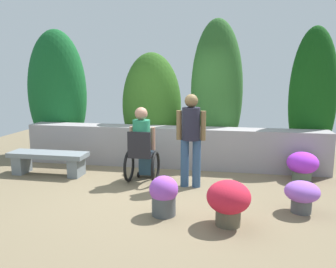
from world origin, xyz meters
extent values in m
plane|color=#73654B|center=(0.00, 0.00, 0.00)|extent=(11.38, 11.38, 0.00)
cube|color=gray|center=(0.00, 1.49, 0.41)|extent=(6.13, 0.49, 0.82)
ellipsoid|color=#165927|center=(-2.85, 2.17, 1.45)|extent=(1.41, 0.99, 2.90)
ellipsoid|color=#305F1D|center=(-0.58, 2.16, 1.18)|extent=(1.33, 0.93, 2.35)
ellipsoid|color=#2D6128|center=(0.85, 2.10, 1.51)|extent=(1.09, 0.76, 3.02)
ellipsoid|color=#134813|center=(2.79, 2.09, 1.41)|extent=(0.94, 0.66, 2.83)
cube|color=slate|center=(-2.76, 0.47, 0.17)|extent=(0.20, 0.38, 0.34)
cube|color=slate|center=(-1.63, 0.47, 0.17)|extent=(0.20, 0.38, 0.34)
cube|color=slate|center=(-2.20, 0.47, 0.39)|extent=(1.49, 0.44, 0.09)
cube|color=black|center=(-0.33, 0.35, 0.50)|extent=(0.40, 0.40, 0.06)
cube|color=black|center=(-0.33, 0.17, 0.73)|extent=(0.40, 0.04, 0.40)
cube|color=black|center=(-0.33, 0.67, 0.10)|extent=(0.28, 0.12, 0.03)
torus|color=black|center=(-0.57, 0.35, 0.28)|extent=(0.05, 0.56, 0.56)
torus|color=black|center=(-0.09, 0.35, 0.28)|extent=(0.05, 0.56, 0.56)
cylinder|color=black|center=(-0.47, 0.60, 0.05)|extent=(0.03, 0.10, 0.10)
cylinder|color=black|center=(-0.19, 0.60, 0.05)|extent=(0.03, 0.10, 0.10)
cube|color=#2F5064|center=(-0.33, 0.45, 0.61)|extent=(0.30, 0.40, 0.16)
cube|color=#2F5064|center=(-0.33, 0.65, 0.27)|extent=(0.26, 0.14, 0.43)
cylinder|color=#267F59|center=(-0.33, 0.33, 0.86)|extent=(0.30, 0.30, 0.50)
cylinder|color=#A7765F|center=(-0.52, 0.39, 0.78)|extent=(0.08, 0.08, 0.40)
cylinder|color=#A7765F|center=(-0.14, 0.39, 0.78)|extent=(0.08, 0.08, 0.40)
sphere|color=#A7765F|center=(-0.33, 0.33, 1.22)|extent=(0.22, 0.22, 0.22)
cylinder|color=#314F73|center=(0.44, 0.26, 0.40)|extent=(0.14, 0.14, 0.81)
cylinder|color=#314F73|center=(0.64, 0.26, 0.40)|extent=(0.14, 0.14, 0.81)
cylinder|color=#222230|center=(0.54, 0.26, 1.08)|extent=(0.30, 0.30, 0.54)
cylinder|color=brown|center=(0.34, 0.26, 1.05)|extent=(0.09, 0.09, 0.49)
cylinder|color=brown|center=(0.74, 0.26, 1.05)|extent=(0.09, 0.09, 0.49)
sphere|color=brown|center=(0.54, 0.26, 1.46)|extent=(0.22, 0.22, 0.22)
cylinder|color=brown|center=(1.20, -1.17, 0.13)|extent=(0.32, 0.32, 0.26)
ellipsoid|color=#3C6B29|center=(1.20, -1.17, 0.31)|extent=(0.35, 0.35, 0.15)
ellipsoid|color=red|center=(1.20, -1.17, 0.37)|extent=(0.56, 0.56, 0.42)
cylinder|color=#495055|center=(0.33, -1.00, 0.13)|extent=(0.32, 0.32, 0.26)
ellipsoid|color=#1B491B|center=(0.33, -1.00, 0.31)|extent=(0.36, 0.36, 0.13)
ellipsoid|color=purple|center=(0.33, -1.00, 0.36)|extent=(0.39, 0.39, 0.36)
cylinder|color=#52604C|center=(2.47, 0.98, 0.11)|extent=(0.34, 0.34, 0.22)
ellipsoid|color=#1D550D|center=(2.47, 0.98, 0.26)|extent=(0.37, 0.37, 0.14)
ellipsoid|color=#A530DA|center=(2.47, 0.98, 0.32)|extent=(0.55, 0.55, 0.39)
cylinder|color=#4E5154|center=(2.18, -0.56, 0.11)|extent=(0.27, 0.27, 0.22)
ellipsoid|color=#185323|center=(2.18, -0.56, 0.26)|extent=(0.30, 0.30, 0.10)
ellipsoid|color=#9455C5|center=(2.18, -0.56, 0.30)|extent=(0.48, 0.48, 0.29)
camera|label=1|loc=(1.22, -5.38, 1.90)|focal=37.12mm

